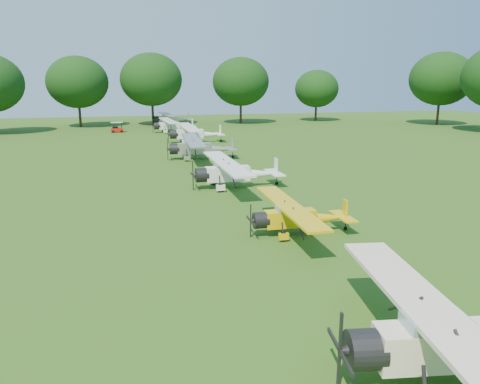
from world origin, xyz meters
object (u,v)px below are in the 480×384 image
Objects in this scene: aircraft_2 at (298,215)px; aircraft_7 at (171,118)px; aircraft_3 at (234,171)px; aircraft_5 at (194,132)px; aircraft_1 at (457,339)px; aircraft_6 at (172,124)px; golf_cart at (117,129)px; aircraft_4 at (199,146)px.

aircraft_2 is 0.80× the size of aircraft_7.
aircraft_3 is 0.96× the size of aircraft_5.
aircraft_3 is at bearing 99.85° from aircraft_1.
aircraft_6 is (-1.40, 51.93, 0.18)m from aircraft_2.
aircraft_3 is (-0.41, 24.98, -0.02)m from aircraft_1.
aircraft_6 is (-1.51, 13.01, -0.12)m from aircraft_5.
aircraft_6 reaches higher than aircraft_2.
aircraft_2 is 54.97m from golf_cart.
golf_cart is (-8.60, 2.11, -0.71)m from aircraft_6.
aircraft_4 is at bearing 100.28° from aircraft_1.
aircraft_6 reaches higher than golf_cart.
aircraft_2 is at bearing -94.11° from aircraft_7.
aircraft_6 is at bearing 99.83° from aircraft_1.
aircraft_5 is (0.11, 38.92, 0.31)m from aircraft_2.
aircraft_5 is 6.02× the size of golf_cart.
aircraft_7 is 13.95m from golf_cart.
aircraft_2 is at bearing -83.16° from golf_cart.
golf_cart is (-8.71, 28.33, -0.80)m from aircraft_4.
aircraft_4 is at bearing 91.50° from aircraft_3.
aircraft_4 is 29.65m from golf_cart.
aircraft_1 is at bearing -89.95° from aircraft_2.
aircraft_6 is (-0.64, 40.12, -0.06)m from aircraft_3.
aircraft_7 reaches higher than aircraft_2.
aircraft_4 is (-0.52, 13.91, 0.03)m from aircraft_3.
aircraft_4 is 38.47m from aircraft_7.
aircraft_5 is 1.09× the size of aircraft_6.
aircraft_4 is at bearing -95.77° from aircraft_7.
aircraft_2 is (0.35, 13.17, -0.26)m from aircraft_1.
aircraft_2 is 11.83m from aircraft_3.
aircraft_1 reaches higher than aircraft_3.
aircraft_6 is 12.28m from aircraft_7.
aircraft_7 is 5.83× the size of golf_cart.
aircraft_7 is (0.97, 12.24, 0.07)m from aircraft_6.
aircraft_7 is (0.33, 52.36, 0.01)m from aircraft_3.
aircraft_4 reaches higher than aircraft_3.
aircraft_3 is at bearing -81.32° from golf_cart.
aircraft_2 is at bearing -90.56° from aircraft_5.
aircraft_2 is at bearing 97.37° from aircraft_1.
aircraft_7 reaches higher than golf_cart.
aircraft_1 is at bearing -92.77° from aircraft_6.
aircraft_6 is (-0.12, 26.22, -0.09)m from aircraft_4.
aircraft_2 is at bearing -92.15° from aircraft_6.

